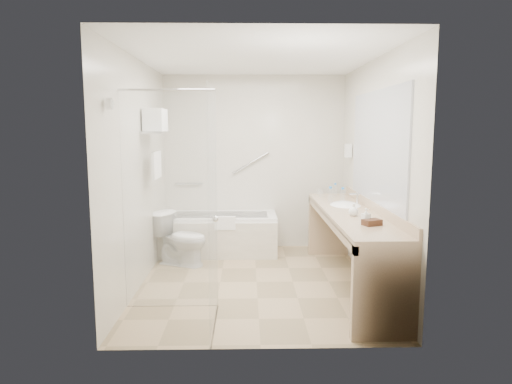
{
  "coord_description": "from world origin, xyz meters",
  "views": [
    {
      "loc": [
        -0.11,
        -5.03,
        1.75
      ],
      "look_at": [
        0.0,
        0.3,
        1.0
      ],
      "focal_mm": 32.0,
      "sensor_mm": 36.0,
      "label": 1
    }
  ],
  "objects_px": {
    "vanity_counter": "(350,230)",
    "toilet": "(182,239)",
    "water_bottle_left": "(343,196)",
    "amenity_basket": "(372,222)",
    "bathtub": "(219,234)"
  },
  "relations": [
    {
      "from": "bathtub",
      "to": "water_bottle_left",
      "type": "relative_size",
      "value": 8.11
    },
    {
      "from": "bathtub",
      "to": "vanity_counter",
      "type": "bearing_deg",
      "value": -42.35
    },
    {
      "from": "bathtub",
      "to": "vanity_counter",
      "type": "relative_size",
      "value": 0.59
    },
    {
      "from": "vanity_counter",
      "to": "amenity_basket",
      "type": "bearing_deg",
      "value": -87.38
    },
    {
      "from": "vanity_counter",
      "to": "water_bottle_left",
      "type": "xyz_separation_m",
      "value": [
        0.02,
        0.5,
        0.3
      ]
    },
    {
      "from": "water_bottle_left",
      "to": "amenity_basket",
      "type": "bearing_deg",
      "value": -89.23
    },
    {
      "from": "vanity_counter",
      "to": "amenity_basket",
      "type": "height_order",
      "value": "vanity_counter"
    },
    {
      "from": "vanity_counter",
      "to": "bathtub",
      "type": "bearing_deg",
      "value": 137.65
    },
    {
      "from": "water_bottle_left",
      "to": "vanity_counter",
      "type": "bearing_deg",
      "value": -91.94
    },
    {
      "from": "toilet",
      "to": "water_bottle_left",
      "type": "distance_m",
      "value": 2.11
    },
    {
      "from": "bathtub",
      "to": "vanity_counter",
      "type": "xyz_separation_m",
      "value": [
        1.52,
        -1.39,
        0.36
      ]
    },
    {
      "from": "bathtub",
      "to": "vanity_counter",
      "type": "distance_m",
      "value": 2.09
    },
    {
      "from": "toilet",
      "to": "water_bottle_left",
      "type": "relative_size",
      "value": 3.48
    },
    {
      "from": "bathtub",
      "to": "amenity_basket",
      "type": "xyz_separation_m",
      "value": [
        1.56,
        -2.13,
        0.6
      ]
    },
    {
      "from": "vanity_counter",
      "to": "toilet",
      "type": "height_order",
      "value": "vanity_counter"
    }
  ]
}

